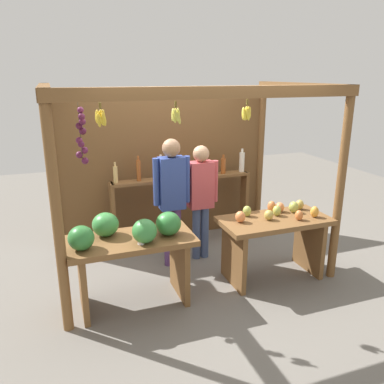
# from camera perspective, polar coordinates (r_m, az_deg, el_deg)

# --- Properties ---
(ground_plane) EXTENTS (12.00, 12.00, 0.00)m
(ground_plane) POSITION_cam_1_polar(r_m,az_deg,el_deg) (5.34, -0.70, -10.25)
(ground_plane) COLOR slate
(ground_plane) RESTS_ON ground
(market_stall) EXTENTS (3.28, 2.01, 2.33)m
(market_stall) POSITION_cam_1_polar(r_m,az_deg,el_deg) (5.27, -2.44, 5.08)
(market_stall) COLOR brown
(market_stall) RESTS_ON ground
(fruit_counter_left) EXTENTS (1.35, 0.64, 1.03)m
(fruit_counter_left) POSITION_cam_1_polar(r_m,az_deg,el_deg) (4.20, -9.11, -7.74)
(fruit_counter_left) COLOR brown
(fruit_counter_left) RESTS_ON ground
(fruit_counter_right) EXTENTS (1.33, 0.64, 0.92)m
(fruit_counter_right) POSITION_cam_1_polar(r_m,az_deg,el_deg) (4.86, 11.95, -5.78)
(fruit_counter_right) COLOR brown
(fruit_counter_right) RESTS_ON ground
(bottle_shelf_unit) EXTENTS (2.10, 0.22, 1.36)m
(bottle_shelf_unit) POSITION_cam_1_polar(r_m,az_deg,el_deg) (5.72, -1.22, 0.39)
(bottle_shelf_unit) COLOR brown
(bottle_shelf_unit) RESTS_ON ground
(vendor_man) EXTENTS (0.48, 0.23, 1.68)m
(vendor_man) POSITION_cam_1_polar(r_m,az_deg,el_deg) (4.92, -2.96, 0.11)
(vendor_man) COLOR #56376E
(vendor_man) RESTS_ON ground
(vendor_woman) EXTENTS (0.48, 0.21, 1.56)m
(vendor_woman) POSITION_cam_1_polar(r_m,az_deg,el_deg) (5.13, 1.30, -0.11)
(vendor_woman) COLOR #41527B
(vendor_woman) RESTS_ON ground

